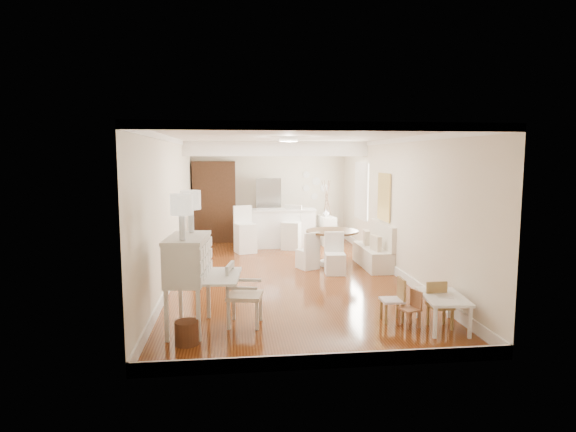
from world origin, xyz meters
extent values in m
plane|color=brown|center=(0.00, 0.00, 0.00)|extent=(9.00, 9.00, 0.00)
cube|color=white|center=(0.00, 0.00, 2.80)|extent=(4.50, 9.00, 0.04)
cube|color=silver|center=(0.00, 4.50, 1.40)|extent=(4.50, 0.04, 2.80)
cube|color=silver|center=(0.00, -4.50, 1.40)|extent=(4.50, 0.04, 2.80)
cube|color=silver|center=(-2.25, 0.00, 1.40)|extent=(0.04, 9.00, 2.80)
cube|color=silver|center=(2.25, 0.00, 1.40)|extent=(0.04, 9.00, 2.80)
cube|color=white|center=(0.00, 2.20, 2.62)|extent=(4.50, 0.45, 0.36)
cube|color=tan|center=(2.21, 0.50, 1.55)|extent=(0.04, 0.84, 1.04)
cube|color=white|center=(2.23, 2.40, 1.55)|extent=(0.04, 1.10, 1.40)
cylinder|color=#381E11|center=(-1.20, 4.48, 1.85)|extent=(0.30, 0.03, 0.30)
cylinder|color=white|center=(0.00, -0.50, 2.75)|extent=(0.36, 0.36, 0.08)
cube|color=silver|center=(-1.70, -3.01, 0.67)|extent=(1.13, 1.15, 1.34)
cube|color=beige|center=(-0.91, -2.92, 0.45)|extent=(0.61, 0.61, 0.90)
cylinder|color=#56301B|center=(-1.68, -3.57, 0.15)|extent=(0.41, 0.41, 0.31)
cube|color=white|center=(1.88, -3.35, 0.23)|extent=(0.66, 0.99, 0.47)
cube|color=#B17550|center=(1.43, -3.26, 0.27)|extent=(0.32, 0.32, 0.53)
cube|color=#9B7846|center=(1.25, -3.01, 0.33)|extent=(0.33, 0.33, 0.66)
cube|color=#AC884E|center=(1.84, -3.35, 0.32)|extent=(0.32, 0.32, 0.65)
cube|color=silver|center=(1.99, 0.50, 0.49)|extent=(0.52, 1.60, 0.98)
cylinder|color=#4E3219|center=(1.12, 0.72, 0.40)|extent=(1.43, 1.43, 0.79)
cube|color=white|center=(1.02, -0.07, 0.43)|extent=(0.44, 0.46, 0.86)
cube|color=white|center=(0.53, 0.50, 0.41)|extent=(0.52, 0.53, 0.81)
cube|color=white|center=(0.10, 3.10, 0.52)|extent=(2.05, 0.65, 1.03)
cube|color=white|center=(-0.77, 2.40, 0.59)|extent=(0.59, 0.59, 1.18)
cube|color=white|center=(0.45, 2.73, 0.58)|extent=(0.59, 0.59, 1.15)
cube|color=#381E11|center=(-1.60, 4.18, 1.15)|extent=(1.20, 0.60, 2.30)
imported|color=silver|center=(0.30, 4.15, 0.90)|extent=(0.75, 0.65, 1.80)
cube|color=silver|center=(1.50, 3.33, 0.39)|extent=(0.43, 0.85, 0.79)
imported|color=#609456|center=(1.98, -3.15, 0.51)|extent=(0.14, 0.14, 0.09)
imported|color=white|center=(1.49, 3.34, 0.88)|extent=(0.20, 0.20, 0.19)
camera|label=1|loc=(-1.05, -9.68, 2.42)|focal=30.00mm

